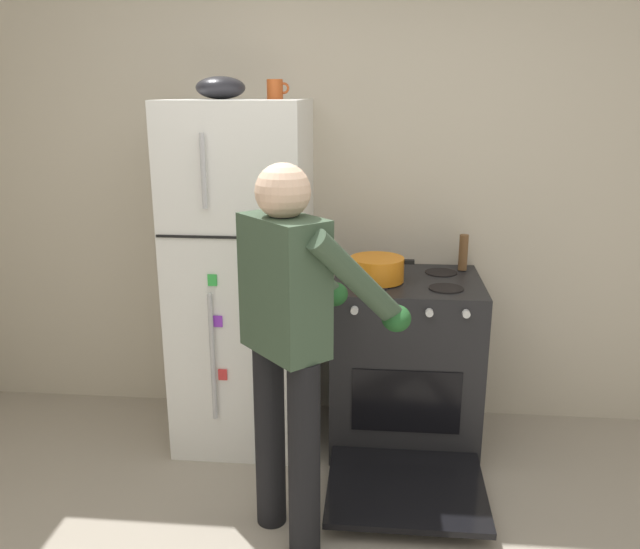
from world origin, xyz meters
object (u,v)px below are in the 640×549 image
(person_cook, at_px, (293,326))
(mixing_bowl, at_px, (221,88))
(pepper_mill, at_px, (463,252))
(red_pot, at_px, (377,269))
(coffee_mug, at_px, (275,89))
(stove_range, at_px, (405,364))
(refrigerator, at_px, (243,277))

(person_cook, height_order, mixing_bowl, mixing_bowl)
(pepper_mill, bearing_deg, red_pot, -151.48)
(coffee_mug, bearing_deg, pepper_mill, 8.70)
(stove_range, distance_m, mixing_bowl, 1.70)
(mixing_bowl, bearing_deg, refrigerator, -0.22)
(person_cook, height_order, pepper_mill, person_cook)
(stove_range, bearing_deg, coffee_mug, 174.30)
(stove_range, distance_m, coffee_mug, 1.57)
(person_cook, xyz_separation_m, coffee_mug, (-0.20, 0.89, 0.90))
(mixing_bowl, bearing_deg, stove_range, -1.09)
(person_cook, bearing_deg, refrigerator, 114.27)
(coffee_mug, xyz_separation_m, mixing_bowl, (-0.26, -0.05, 0.01))
(person_cook, relative_size, pepper_mill, 8.30)
(refrigerator, bearing_deg, coffee_mug, 15.40)
(mixing_bowl, bearing_deg, pepper_mill, 9.14)
(stove_range, bearing_deg, refrigerator, 178.83)
(refrigerator, bearing_deg, red_pot, -4.04)
(person_cook, bearing_deg, mixing_bowl, 118.61)
(person_cook, bearing_deg, stove_range, 59.69)
(red_pot, bearing_deg, pepper_mill, 28.52)
(refrigerator, height_order, stove_range, refrigerator)
(refrigerator, distance_m, coffee_mug, 0.97)
(mixing_bowl, bearing_deg, person_cook, -61.39)
(coffee_mug, relative_size, mixing_bowl, 0.46)
(pepper_mill, xyz_separation_m, mixing_bowl, (-1.24, -0.20, 0.85))
(refrigerator, relative_size, person_cook, 1.13)
(person_cook, height_order, red_pot, person_cook)
(pepper_mill, relative_size, mixing_bowl, 0.80)
(pepper_mill, distance_m, mixing_bowl, 1.52)
(stove_range, height_order, person_cook, person_cook)
(refrigerator, distance_m, person_cook, 0.93)
(stove_range, bearing_deg, mixing_bowl, 178.91)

